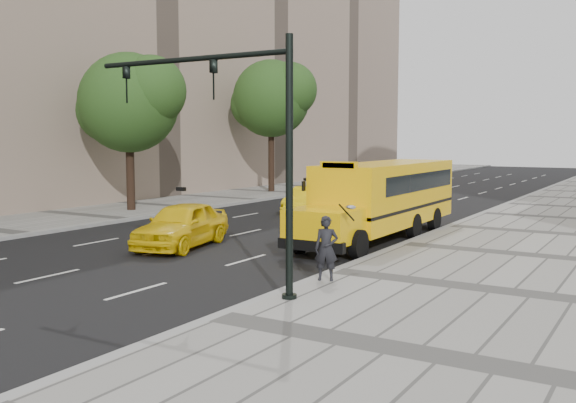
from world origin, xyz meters
The scene contains 11 objects.
ground centered at (0.00, 0.00, 0.00)m, with size 140.00×140.00×0.00m, color black.
sidewalk_far centered at (-11.00, 0.00, 0.07)m, with size 6.00×140.00×0.15m, color gray.
curb_museum centered at (6.00, 0.00, 0.07)m, with size 0.30×140.00×0.15m, color gray.
curb_far centered at (-8.00, 0.00, 0.07)m, with size 0.30×140.00×0.15m, color gray.
tree_b centered at (-10.40, 2.87, 5.88)m, with size 5.93×5.27×8.47m.
tree_c centered at (-10.40, 16.83, 6.82)m, with size 6.18×5.49×9.52m.
school_bus centered at (4.50, 1.85, 1.76)m, with size 2.96×11.56×3.19m.
taxi_near centered at (-0.95, -4.17, 0.83)m, with size 1.96×4.87×1.66m, color yellow.
taxi_far centered at (-2.32, 7.57, 0.69)m, with size 1.47×4.21×1.39m, color yellow.
pedestrian centered at (6.45, -6.87, 1.03)m, with size 0.64×0.42×1.76m, color black.
traffic_signal centered at (5.19, -9.06, 4.09)m, with size 6.18×0.36×6.40m.
Camera 1 is at (14.40, -22.02, 4.00)m, focal length 40.00 mm.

